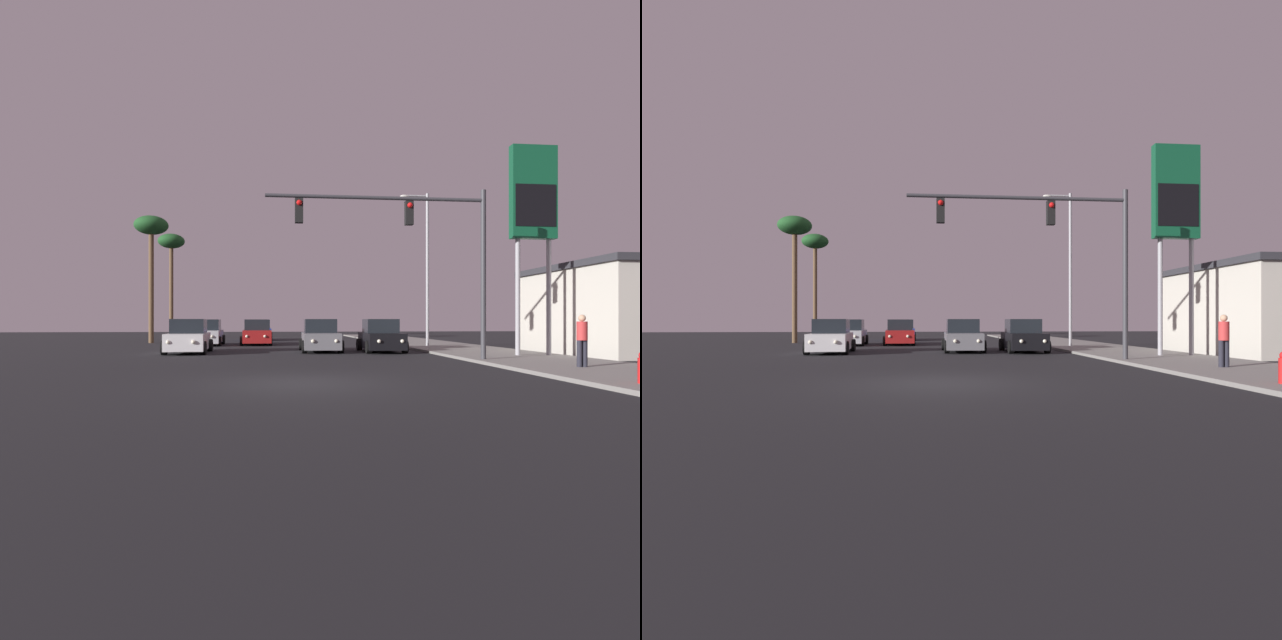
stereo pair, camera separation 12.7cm
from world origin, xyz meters
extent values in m
plane|color=black|center=(0.00, 0.00, 0.00)|extent=(120.00, 120.00, 0.00)
cube|color=gray|center=(9.50, 10.00, 0.06)|extent=(5.00, 60.00, 0.12)
cube|color=#B7B7BC|center=(-4.83, 20.23, 0.58)|extent=(1.88, 4.24, 0.80)
cube|color=black|center=(-4.83, 20.38, 1.33)|extent=(1.64, 2.03, 0.70)
cylinder|color=black|center=(-5.73, 18.93, 0.32)|extent=(0.24, 0.64, 0.64)
cylinder|color=black|center=(-3.93, 18.93, 0.32)|extent=(0.24, 0.64, 0.64)
cylinder|color=black|center=(-5.73, 21.53, 0.32)|extent=(0.24, 0.64, 0.64)
cylinder|color=black|center=(-3.93, 21.53, 0.32)|extent=(0.24, 0.64, 0.64)
sphere|color=#F2EACC|center=(-5.39, 18.11, 0.63)|extent=(0.18, 0.18, 0.18)
sphere|color=#F2EACC|center=(-4.27, 18.11, 0.63)|extent=(0.18, 0.18, 0.18)
cube|color=navy|center=(-1.61, 28.34, 0.58)|extent=(1.90, 4.24, 0.80)
cube|color=black|center=(-1.61, 28.49, 1.33)|extent=(1.65, 2.04, 0.70)
cylinder|color=black|center=(-2.51, 27.03, 0.32)|extent=(0.24, 0.64, 0.64)
cylinder|color=black|center=(-0.71, 27.03, 0.32)|extent=(0.24, 0.64, 0.64)
cylinder|color=black|center=(-2.51, 29.64, 0.32)|extent=(0.24, 0.64, 0.64)
cylinder|color=black|center=(-0.71, 29.64, 0.32)|extent=(0.24, 0.64, 0.64)
sphere|color=#F2EACC|center=(-2.17, 26.22, 0.63)|extent=(0.18, 0.18, 0.18)
sphere|color=#F2EACC|center=(-1.05, 26.22, 0.63)|extent=(0.18, 0.18, 0.18)
cube|color=black|center=(4.93, 12.43, 0.58)|extent=(1.97, 4.27, 0.80)
cube|color=black|center=(4.93, 12.58, 1.33)|extent=(1.68, 2.06, 0.70)
cylinder|color=black|center=(4.03, 11.13, 0.32)|extent=(0.24, 0.64, 0.64)
cylinder|color=black|center=(5.83, 11.13, 0.32)|extent=(0.24, 0.64, 0.64)
cylinder|color=black|center=(4.03, 13.73, 0.32)|extent=(0.24, 0.64, 0.64)
cylinder|color=black|center=(5.83, 13.73, 0.32)|extent=(0.24, 0.64, 0.64)
sphere|color=#F2EACC|center=(4.37, 10.31, 0.63)|extent=(0.18, 0.18, 0.18)
sphere|color=#F2EACC|center=(5.49, 10.31, 0.63)|extent=(0.18, 0.18, 0.18)
cube|color=maroon|center=(-1.63, 20.52, 0.58)|extent=(1.95, 4.26, 0.80)
cube|color=black|center=(-1.63, 20.67, 1.33)|extent=(1.67, 2.05, 0.70)
cylinder|color=black|center=(-2.53, 19.22, 0.32)|extent=(0.24, 0.64, 0.64)
cylinder|color=black|center=(-0.73, 19.22, 0.32)|extent=(0.24, 0.64, 0.64)
cylinder|color=black|center=(-2.53, 21.82, 0.32)|extent=(0.24, 0.64, 0.64)
cylinder|color=black|center=(-0.73, 21.82, 0.32)|extent=(0.24, 0.64, 0.64)
sphere|color=#F2EACC|center=(-2.18, 18.40, 0.63)|extent=(0.18, 0.18, 0.18)
sphere|color=#F2EACC|center=(-1.07, 18.40, 0.63)|extent=(0.18, 0.18, 0.18)
cube|color=silver|center=(-4.74, 12.36, 0.58)|extent=(1.96, 4.27, 0.80)
cube|color=black|center=(-4.74, 12.51, 1.33)|extent=(1.68, 2.06, 0.70)
cylinder|color=black|center=(-5.64, 11.05, 0.32)|extent=(0.24, 0.64, 0.64)
cylinder|color=black|center=(-3.84, 11.05, 0.32)|extent=(0.24, 0.64, 0.64)
cylinder|color=black|center=(-5.64, 13.66, 0.32)|extent=(0.24, 0.64, 0.64)
cylinder|color=black|center=(-3.84, 13.66, 0.32)|extent=(0.24, 0.64, 0.64)
sphere|color=#F2EACC|center=(-5.30, 10.24, 0.63)|extent=(0.18, 0.18, 0.18)
sphere|color=#F2EACC|center=(-4.18, 10.24, 0.63)|extent=(0.18, 0.18, 0.18)
cube|color=slate|center=(1.84, 12.87, 0.58)|extent=(1.92, 4.25, 0.80)
cube|color=black|center=(1.84, 13.02, 1.33)|extent=(1.66, 2.04, 0.70)
cylinder|color=black|center=(0.94, 11.57, 0.32)|extent=(0.24, 0.64, 0.64)
cylinder|color=black|center=(2.74, 11.57, 0.32)|extent=(0.24, 0.64, 0.64)
cylinder|color=black|center=(0.94, 14.18, 0.32)|extent=(0.24, 0.64, 0.64)
cylinder|color=black|center=(2.74, 14.18, 0.32)|extent=(0.24, 0.64, 0.64)
sphere|color=#F2EACC|center=(1.29, 10.75, 0.63)|extent=(0.18, 0.18, 0.18)
sphere|color=#F2EACC|center=(2.40, 10.75, 0.63)|extent=(0.18, 0.18, 0.18)
cylinder|color=#38383D|center=(7.44, 5.71, 3.37)|extent=(0.20, 0.20, 6.50)
cylinder|color=#38383D|center=(3.27, 5.71, 6.22)|extent=(8.34, 0.14, 0.14)
cube|color=black|center=(4.52, 5.71, 5.67)|extent=(0.30, 0.24, 0.90)
sphere|color=red|center=(4.52, 5.57, 5.94)|extent=(0.20, 0.20, 0.20)
cube|color=black|center=(0.35, 5.71, 5.67)|extent=(0.30, 0.24, 0.90)
sphere|color=red|center=(0.35, 5.57, 5.94)|extent=(0.20, 0.20, 0.20)
cylinder|color=#99999E|center=(8.52, 15.98, 4.62)|extent=(0.18, 0.18, 9.00)
cylinder|color=#99999E|center=(7.82, 15.98, 8.97)|extent=(1.40, 0.10, 0.10)
ellipsoid|color=silver|center=(7.12, 15.98, 8.92)|extent=(0.50, 0.24, 0.20)
cylinder|color=#99999E|center=(9.85, 7.70, 2.62)|extent=(0.20, 0.20, 5.00)
cylinder|color=#99999E|center=(11.25, 7.70, 2.62)|extent=(0.20, 0.20, 5.00)
cube|color=#0F4C2D|center=(10.55, 7.70, 7.12)|extent=(2.00, 0.40, 4.00)
cube|color=black|center=(10.55, 7.49, 6.52)|extent=(1.80, 0.03, 1.80)
cylinder|color=#23232D|center=(9.12, 2.30, 0.54)|extent=(0.16, 0.16, 0.85)
cylinder|color=#23232D|center=(9.30, 2.30, 0.54)|extent=(0.16, 0.16, 0.85)
cylinder|color=#BF3333|center=(9.21, 2.30, 1.27)|extent=(0.32, 0.32, 0.60)
sphere|color=tan|center=(9.21, 2.30, 1.68)|extent=(0.22, 0.22, 0.22)
cylinder|color=brown|center=(-9.79, 34.00, 4.21)|extent=(0.36, 0.36, 8.42)
ellipsoid|color=#1E5123|center=(-9.79, 34.00, 8.90)|extent=(2.40, 2.40, 1.32)
cylinder|color=brown|center=(-9.24, 24.00, 3.99)|extent=(0.36, 0.36, 7.97)
ellipsoid|color=#1E5123|center=(-9.24, 24.00, 8.45)|extent=(2.40, 2.40, 1.32)
camera|label=1|loc=(-0.68, -12.71, 1.59)|focal=28.00mm
camera|label=2|loc=(-0.55, -12.73, 1.59)|focal=28.00mm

